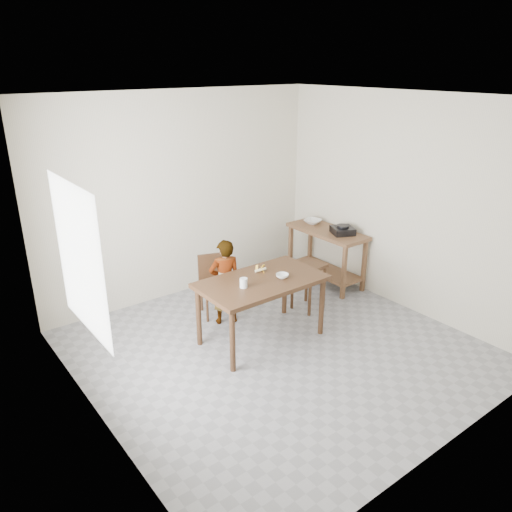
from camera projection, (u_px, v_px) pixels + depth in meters
floor at (278, 351)px, 5.58m from camera, size 4.00×4.00×0.04m
ceiling at (282, 95)px, 4.59m from camera, size 4.00×4.00×0.04m
wall_back at (182, 196)px, 6.58m from camera, size 4.00×0.04×2.70m
wall_front at (460, 308)px, 3.59m from camera, size 4.00×0.04×2.70m
wall_left at (84, 286)px, 3.94m from camera, size 0.04×4.00×2.70m
wall_right at (404, 203)px, 6.23m from camera, size 0.04×4.00×2.70m
window_pane at (79, 260)px, 4.06m from camera, size 0.02×1.10×1.30m
dining_table at (261, 310)px, 5.66m from camera, size 1.40×0.80×0.75m
prep_counter at (326, 256)px, 7.14m from camera, size 0.50×1.20×0.80m
child at (225, 282)px, 5.98m from camera, size 0.45×0.36×1.07m
dining_chair at (216, 287)px, 6.23m from camera, size 0.47×0.47×0.76m
stool at (308, 286)px, 6.41m from camera, size 0.40×0.40×0.62m
glass_tumbler at (244, 283)px, 5.32m from camera, size 0.09×0.09×0.10m
small_bowl at (282, 276)px, 5.56m from camera, size 0.18×0.18×0.05m
banana at (261, 269)px, 5.73m from camera, size 0.17×0.14×0.05m
serving_bowl at (313, 221)px, 7.26m from camera, size 0.30×0.30×0.06m
gas_burner at (343, 230)px, 6.82m from camera, size 0.37×0.37×0.09m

